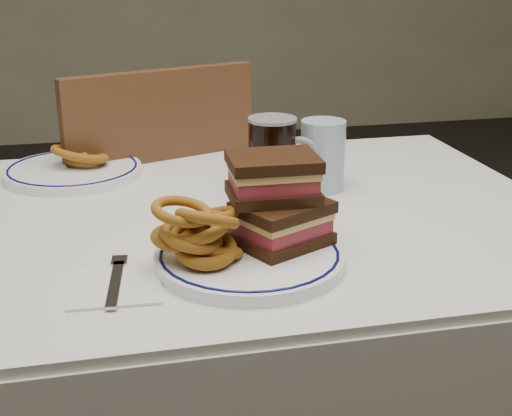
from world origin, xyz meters
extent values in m
cube|color=silver|center=(0.00, 0.00, 0.73)|extent=(1.26, 0.86, 0.03)
cylinder|color=#472A16|center=(0.54, 0.34, 0.35)|extent=(0.06, 0.06, 0.71)
cube|color=silver|center=(0.00, -0.43, 0.65)|extent=(1.26, 0.01, 0.17)
cube|color=silver|center=(0.00, 0.43, 0.65)|extent=(1.26, 0.01, 0.17)
cube|color=#472A16|center=(-0.10, 0.55, 0.45)|extent=(0.55, 0.55, 0.04)
cylinder|color=#472A16|center=(0.02, 0.79, 0.21)|extent=(0.04, 0.04, 0.43)
cylinder|color=#472A16|center=(0.14, 0.43, 0.21)|extent=(0.04, 0.04, 0.43)
cylinder|color=#472A16|center=(-0.33, 0.67, 0.21)|extent=(0.04, 0.04, 0.43)
cylinder|color=#472A16|center=(-0.21, 0.31, 0.21)|extent=(0.04, 0.04, 0.43)
cube|color=#472A16|center=(-0.03, 0.36, 0.71)|extent=(0.42, 0.17, 0.48)
cylinder|color=white|center=(0.03, -0.22, 0.76)|extent=(0.28, 0.28, 0.02)
torus|color=#090E4A|center=(0.03, -0.22, 0.77)|extent=(0.26, 0.26, 0.01)
cube|color=black|center=(0.09, -0.20, 0.78)|extent=(0.16, 0.15, 0.02)
cube|color=#9D2D44|center=(0.09, -0.20, 0.80)|extent=(0.15, 0.14, 0.02)
cube|color=#E9B968|center=(0.09, -0.20, 0.81)|extent=(0.15, 0.14, 0.01)
cube|color=black|center=(0.09, -0.20, 0.83)|extent=(0.16, 0.15, 0.02)
cube|color=black|center=(0.08, -0.18, 0.84)|extent=(0.13, 0.11, 0.02)
cube|color=#9D2D44|center=(0.08, -0.18, 0.86)|extent=(0.12, 0.10, 0.02)
cube|color=#E9B968|center=(0.08, -0.18, 0.88)|extent=(0.13, 0.10, 0.01)
cube|color=black|center=(0.08, -0.18, 0.89)|extent=(0.13, 0.11, 0.02)
torus|color=brown|center=(-0.02, -0.23, 0.78)|extent=(0.09, 0.09, 0.06)
torus|color=brown|center=(-0.03, -0.24, 0.79)|extent=(0.09, 0.09, 0.05)
torus|color=brown|center=(-0.06, -0.21, 0.80)|extent=(0.09, 0.09, 0.03)
torus|color=brown|center=(-0.05, -0.23, 0.81)|extent=(0.09, 0.09, 0.04)
torus|color=brown|center=(-0.04, -0.23, 0.82)|extent=(0.10, 0.09, 0.04)
torus|color=brown|center=(-0.02, -0.20, 0.82)|extent=(0.08, 0.08, 0.04)
torus|color=brown|center=(-0.03, -0.24, 0.84)|extent=(0.10, 0.09, 0.07)
torus|color=brown|center=(-0.06, -0.23, 0.84)|extent=(0.09, 0.09, 0.04)
cylinder|color=white|center=(0.01, -0.14, 0.78)|extent=(0.06, 0.06, 0.03)
cylinder|color=#91020C|center=(0.01, -0.14, 0.80)|extent=(0.05, 0.05, 0.01)
cylinder|color=black|center=(0.14, 0.07, 0.82)|extent=(0.09, 0.09, 0.14)
cylinder|color=gray|center=(0.14, 0.07, 0.89)|extent=(0.09, 0.09, 0.01)
torus|color=gray|center=(0.19, 0.06, 0.83)|extent=(0.08, 0.04, 0.08)
cylinder|color=#A7BED7|center=(0.24, 0.09, 0.82)|extent=(0.08, 0.08, 0.13)
cylinder|color=white|center=(-0.22, 0.28, 0.76)|extent=(0.27, 0.27, 0.02)
torus|color=#090E4A|center=(-0.22, 0.28, 0.77)|extent=(0.26, 0.26, 0.01)
torus|color=brown|center=(-0.20, 0.29, 0.78)|extent=(0.08, 0.08, 0.03)
torus|color=brown|center=(-0.19, 0.28, 0.79)|extent=(0.09, 0.09, 0.04)
torus|color=brown|center=(-0.23, 0.29, 0.80)|extent=(0.08, 0.08, 0.05)
cube|color=silver|center=(-0.16, -0.25, 0.75)|extent=(0.13, 0.13, 0.00)
cube|color=#B4B4B9|center=(-0.16, -0.25, 0.76)|extent=(0.03, 0.14, 0.00)
cube|color=#B4B4B9|center=(-0.15, -0.18, 0.76)|extent=(0.03, 0.04, 0.00)
camera|label=1|loc=(-0.17, -1.15, 1.19)|focal=50.00mm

